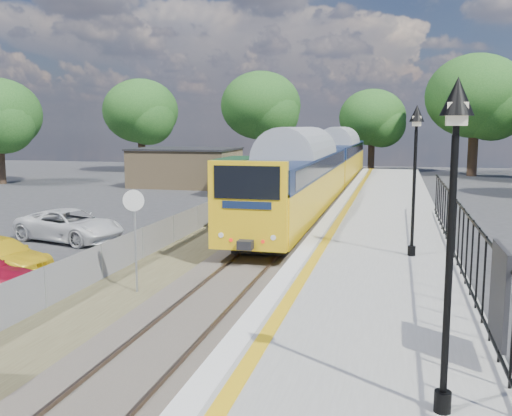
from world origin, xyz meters
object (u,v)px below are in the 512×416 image
(train, at_px, (324,164))
(car_white, at_px, (70,225))
(speed_sign, at_px, (135,222))
(victorian_lamp_north, at_px, (416,145))
(victorian_lamp_south, at_px, (454,170))

(train, relative_size, car_white, 8.37)
(train, relative_size, speed_sign, 13.26)
(victorian_lamp_north, xyz_separation_m, speed_sign, (-7.80, -3.08, -2.17))
(car_white, bearing_deg, victorian_lamp_south, -119.89)
(train, height_order, car_white, train)
(victorian_lamp_south, xyz_separation_m, car_white, (-14.21, 13.45, -3.62))
(victorian_lamp_north, distance_m, car_white, 14.87)
(victorian_lamp_south, bearing_deg, train, 100.19)
(train, bearing_deg, speed_sign, -96.03)
(victorian_lamp_south, relative_size, speed_sign, 1.49)
(speed_sign, relative_size, car_white, 0.63)
(victorian_lamp_south, distance_m, victorian_lamp_north, 10.00)
(victorian_lamp_south, bearing_deg, car_white, 136.58)
(victorian_lamp_south, height_order, speed_sign, victorian_lamp_south)
(speed_sign, bearing_deg, victorian_lamp_south, -53.50)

